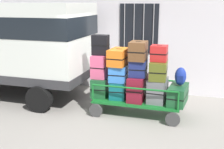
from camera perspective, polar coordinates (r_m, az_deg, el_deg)
name	(u,v)px	position (r m, az deg, el deg)	size (l,w,h in m)	color
ground_plane	(113,115)	(7.27, 0.22, -8.21)	(40.00, 40.00, 0.00)	gray
building_wall	(135,12)	(9.02, 4.74, 12.48)	(12.00, 0.38, 5.00)	silver
van	(9,40)	(9.01, -20.03, 6.60)	(4.86, 2.21, 2.77)	silver
luggage_cart	(137,102)	(7.30, 5.14, -5.45)	(2.23, 1.10, 0.39)	#146023
cart_railing	(138,86)	(7.16, 5.22, -2.22)	(2.13, 0.97, 0.45)	#146023
suitcase_left_bottom	(101,86)	(7.48, -2.28, -2.39)	(0.46, 0.74, 0.50)	#194C28
suitcase_left_middle	(100,66)	(7.31, -2.40, 1.64)	(0.39, 0.49, 0.59)	#CC4C72
suitcase_left_top	(100,45)	(7.25, -2.34, 5.99)	(0.43, 0.28, 0.52)	black
suitcase_midleft_bottom	(119,89)	(7.31, 1.34, -2.95)	(0.45, 0.62, 0.46)	#0F5960
suitcase_midleft_middle	(119,73)	(7.21, 1.41, 0.37)	(0.46, 0.68, 0.41)	#3372C6
suitcase_midleft_top	(119,57)	(7.10, 1.37, 3.55)	(0.46, 0.72, 0.42)	orange
suitcase_center_bottom	(138,88)	(7.16, 5.18, -2.71)	(0.42, 0.78, 0.62)	maroon
suitcase_center_middle	(138,68)	(7.06, 5.33, 1.35)	(0.45, 0.58, 0.41)	navy
suitcase_center_top	(138,51)	(6.92, 5.32, 4.76)	(0.42, 0.54, 0.46)	brown
suitcase_midright_bottom	(158,90)	(7.12, 9.18, -3.11)	(0.46, 0.72, 0.58)	slate
suitcase_midright_middle	(158,70)	(6.99, 9.35, 0.92)	(0.44, 0.73, 0.45)	#4C5119
suitcase_midright_top	(159,53)	(6.88, 9.47, 4.26)	(0.40, 0.36, 0.39)	#B21E1E
suitcase_right_bottom	(178,95)	(7.08, 13.16, -3.96)	(0.48, 0.89, 0.45)	#194C28
backpack	(180,76)	(6.99, 13.64, -0.39)	(0.27, 0.22, 0.44)	navy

